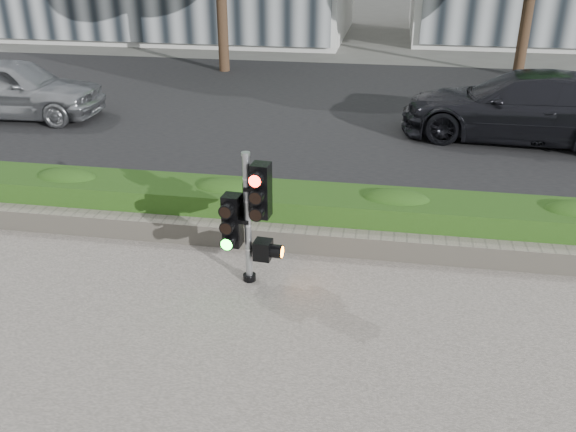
{
  "coord_description": "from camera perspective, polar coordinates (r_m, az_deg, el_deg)",
  "views": [
    {
      "loc": [
        1.3,
        -6.28,
        4.48
      ],
      "look_at": [
        0.13,
        0.6,
        1.2
      ],
      "focal_mm": 38.0,
      "sensor_mm": 36.0,
      "label": 1
    }
  ],
  "objects": [
    {
      "name": "car_dark",
      "position": [
        15.24,
        21.08,
        9.58
      ],
      "size": [
        5.64,
        2.78,
        1.58
      ],
      "primitive_type": "imported",
      "rotation": [
        0.0,
        0.0,
        -1.68
      ],
      "color": "black",
      "rests_on": "road"
    },
    {
      "name": "stone_wall",
      "position": [
        9.32,
        0.58,
        -2.15
      ],
      "size": [
        12.0,
        0.32,
        0.34
      ],
      "primitive_type": "cube",
      "color": "gray",
      "rests_on": "sidewalk"
    },
    {
      "name": "traffic_signal",
      "position": [
        8.13,
        -3.58,
        0.39
      ],
      "size": [
        0.66,
        0.5,
        1.89
      ],
      "rotation": [
        0.0,
        0.0,
        -0.08
      ],
      "color": "black",
      "rests_on": "sidewalk"
    },
    {
      "name": "curb",
      "position": [
        10.49,
        1.66,
        0.26
      ],
      "size": [
        60.0,
        0.25,
        0.12
      ],
      "primitive_type": "cube",
      "color": "gray",
      "rests_on": "ground"
    },
    {
      "name": "ground",
      "position": [
        7.82,
        -1.68,
        -9.77
      ],
      "size": [
        120.0,
        120.0,
        0.0
      ],
      "primitive_type": "plane",
      "color": "#51514C",
      "rests_on": "ground"
    },
    {
      "name": "road",
      "position": [
        16.93,
        5.01,
        9.78
      ],
      "size": [
        60.0,
        13.0,
        0.02
      ],
      "primitive_type": "cube",
      "color": "black",
      "rests_on": "ground"
    },
    {
      "name": "hedge",
      "position": [
        9.82,
        1.18,
        0.45
      ],
      "size": [
        12.0,
        1.0,
        0.68
      ],
      "primitive_type": "cube",
      "color": "#3A7423",
      "rests_on": "sidewalk"
    },
    {
      "name": "car_silver",
      "position": [
        17.52,
        -24.3,
        10.85
      ],
      "size": [
        4.62,
        2.06,
        1.54
      ],
      "primitive_type": "imported",
      "rotation": [
        0.0,
        0.0,
        1.62
      ],
      "color": "#9DA0A4",
      "rests_on": "road"
    }
  ]
}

